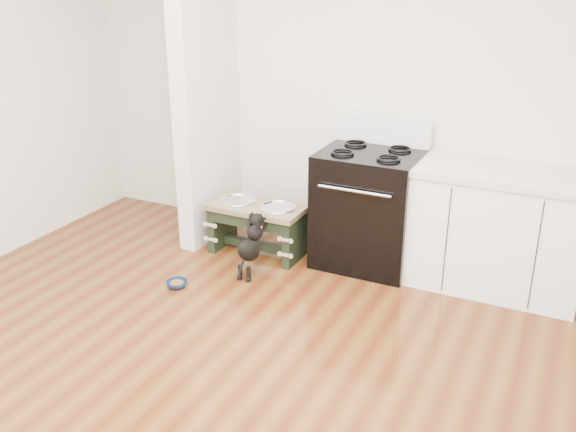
# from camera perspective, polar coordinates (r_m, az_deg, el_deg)

# --- Properties ---
(ground) EXTENTS (5.00, 5.00, 0.00)m
(ground) POSITION_cam_1_polar(r_m,az_deg,el_deg) (3.71, -8.61, -16.52)
(ground) COLOR #4F220E
(ground) RESTS_ON ground
(room_shell) EXTENTS (5.00, 5.00, 5.00)m
(room_shell) POSITION_cam_1_polar(r_m,az_deg,el_deg) (2.99, -10.38, 8.60)
(room_shell) COLOR silver
(room_shell) RESTS_ON ground
(partition_wall) EXTENTS (0.15, 0.80, 2.70)m
(partition_wall) POSITION_cam_1_polar(r_m,az_deg,el_deg) (5.39, -7.32, 11.76)
(partition_wall) COLOR silver
(partition_wall) RESTS_ON ground
(oven_range) EXTENTS (0.76, 0.69, 1.14)m
(oven_range) POSITION_cam_1_polar(r_m,az_deg,el_deg) (5.07, 7.19, 0.86)
(oven_range) COLOR black
(oven_range) RESTS_ON ground
(cabinet_run) EXTENTS (1.24, 0.64, 0.91)m
(cabinet_run) POSITION_cam_1_polar(r_m,az_deg,el_deg) (4.91, 18.11, -1.18)
(cabinet_run) COLOR white
(cabinet_run) RESTS_ON ground
(dog_feeder) EXTENTS (0.78, 0.42, 0.45)m
(dog_feeder) POSITION_cam_1_polar(r_m,az_deg,el_deg) (5.25, -2.73, -0.25)
(dog_feeder) COLOR black
(dog_feeder) RESTS_ON ground
(puppy) EXTENTS (0.14, 0.40, 0.48)m
(puppy) POSITION_cam_1_polar(r_m,az_deg,el_deg) (4.92, -3.29, -2.43)
(puppy) COLOR black
(puppy) RESTS_ON ground
(floor_bowl) EXTENTS (0.17, 0.17, 0.05)m
(floor_bowl) POSITION_cam_1_polar(r_m,az_deg,el_deg) (4.89, -9.86, -5.96)
(floor_bowl) COLOR navy
(floor_bowl) RESTS_ON ground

